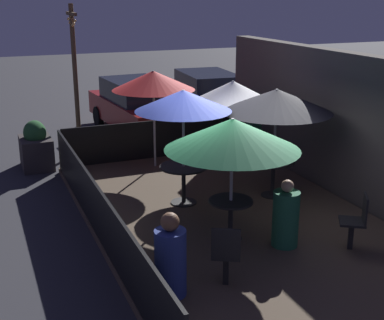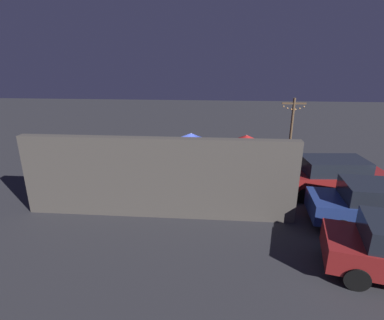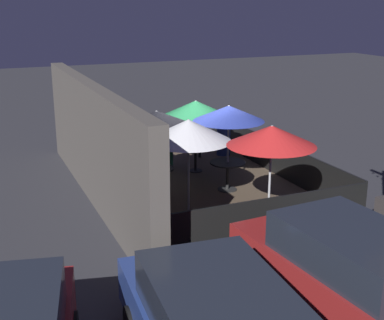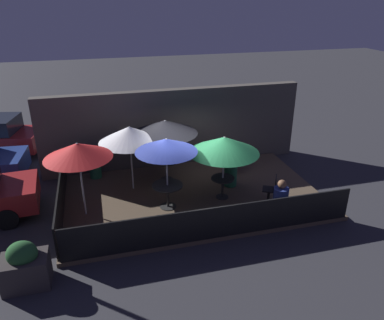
{
  "view_description": "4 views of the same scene",
  "coord_description": "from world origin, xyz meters",
  "px_view_note": "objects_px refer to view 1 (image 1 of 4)",
  "views": [
    {
      "loc": [
        8.24,
        -4.13,
        4.08
      ],
      "look_at": [
        -0.88,
        -0.39,
        1.0
      ],
      "focal_mm": 50.0,
      "sensor_mm": 36.0,
      "label": 1
    },
    {
      "loc": [
        -2.04,
        12.52,
        5.55
      ],
      "look_at": [
        -1.01,
        -0.2,
        1.22
      ],
      "focal_mm": 28.0,
      "sensor_mm": 36.0,
      "label": 2
    },
    {
      "loc": [
        -12.79,
        5.49,
        4.91
      ],
      "look_at": [
        -0.81,
        0.41,
        1.02
      ],
      "focal_mm": 50.0,
      "sensor_mm": 36.0,
      "label": 3
    },
    {
      "loc": [
        -2.78,
        -10.39,
        6.18
      ],
      "look_at": [
        0.05,
        0.24,
        1.25
      ],
      "focal_mm": 35.0,
      "sensor_mm": 36.0,
      "label": 4
    }
  ],
  "objects_px": {
    "patio_umbrella_1": "(232,134)",
    "patio_chair_0": "(226,253)",
    "patio_chair_1": "(356,220)",
    "patron_2": "(170,259)",
    "patron_1": "(286,217)",
    "patio_umbrella_0": "(183,101)",
    "dining_table_0": "(184,174)",
    "planter_box": "(36,147)",
    "parked_car_1": "(208,96)",
    "dining_table_1": "(231,209)",
    "dining_table_2": "(273,169)",
    "patio_umbrella_3": "(153,80)",
    "light_post": "(75,72)",
    "parked_car_0": "(137,106)",
    "patio_umbrella_2": "(277,101)",
    "patron_0": "(253,138)",
    "parked_car_2": "(286,94)",
    "patio_umbrella_4": "(233,93)"
  },
  "relations": [
    {
      "from": "parked_car_0",
      "to": "patio_umbrella_3",
      "type": "bearing_deg",
      "value": -14.61
    },
    {
      "from": "patio_chair_0",
      "to": "patio_chair_1",
      "type": "height_order",
      "value": "patio_chair_0"
    },
    {
      "from": "patio_chair_0",
      "to": "planter_box",
      "type": "xyz_separation_m",
      "value": [
        -6.94,
        -1.76,
        -0.12
      ]
    },
    {
      "from": "light_post",
      "to": "planter_box",
      "type": "bearing_deg",
      "value": -53.45
    },
    {
      "from": "light_post",
      "to": "patron_1",
      "type": "bearing_deg",
      "value": 15.89
    },
    {
      "from": "parked_car_0",
      "to": "patio_umbrella_1",
      "type": "bearing_deg",
      "value": -9.75
    },
    {
      "from": "patio_umbrella_3",
      "to": "planter_box",
      "type": "relative_size",
      "value": 1.93
    },
    {
      "from": "dining_table_1",
      "to": "dining_table_2",
      "type": "bearing_deg",
      "value": 131.43
    },
    {
      "from": "patio_chair_0",
      "to": "parked_car_0",
      "type": "distance_m",
      "value": 9.36
    },
    {
      "from": "patio_umbrella_0",
      "to": "patron_0",
      "type": "xyz_separation_m",
      "value": [
        -2.09,
        2.67,
        -1.52
      ]
    },
    {
      "from": "dining_table_1",
      "to": "light_post",
      "type": "bearing_deg",
      "value": -168.88
    },
    {
      "from": "dining_table_0",
      "to": "dining_table_1",
      "type": "height_order",
      "value": "dining_table_0"
    },
    {
      "from": "patio_umbrella_0",
      "to": "dining_table_1",
      "type": "height_order",
      "value": "patio_umbrella_0"
    },
    {
      "from": "patio_chair_0",
      "to": "patio_chair_1",
      "type": "relative_size",
      "value": 1.0
    },
    {
      "from": "patio_umbrella_0",
      "to": "patron_0",
      "type": "distance_m",
      "value": 3.71
    },
    {
      "from": "dining_table_2",
      "to": "parked_car_2",
      "type": "relative_size",
      "value": 0.2
    },
    {
      "from": "parked_car_0",
      "to": "patron_0",
      "type": "bearing_deg",
      "value": 19.75
    },
    {
      "from": "patio_chair_1",
      "to": "light_post",
      "type": "distance_m",
      "value": 8.29
    },
    {
      "from": "patio_umbrella_1",
      "to": "patron_1",
      "type": "height_order",
      "value": "patio_umbrella_1"
    },
    {
      "from": "parked_car_0",
      "to": "dining_table_2",
      "type": "bearing_deg",
      "value": 4.03
    },
    {
      "from": "patio_umbrella_0",
      "to": "dining_table_1",
      "type": "relative_size",
      "value": 3.05
    },
    {
      "from": "patron_2",
      "to": "patio_chair_0",
      "type": "bearing_deg",
      "value": -167.35
    },
    {
      "from": "patron_0",
      "to": "patron_1",
      "type": "distance_m",
      "value": 4.8
    },
    {
      "from": "patio_chair_0",
      "to": "patron_2",
      "type": "xyz_separation_m",
      "value": [
        -0.1,
        -0.79,
        0.01
      ]
    },
    {
      "from": "patio_chair_0",
      "to": "parked_car_2",
      "type": "xyz_separation_m",
      "value": [
        -9.24,
        6.7,
        0.21
      ]
    },
    {
      "from": "patio_umbrella_1",
      "to": "patio_umbrella_2",
      "type": "height_order",
      "value": "patio_umbrella_2"
    },
    {
      "from": "patio_umbrella_0",
      "to": "patio_umbrella_4",
      "type": "bearing_deg",
      "value": 121.21
    },
    {
      "from": "patio_umbrella_2",
      "to": "dining_table_2",
      "type": "height_order",
      "value": "patio_umbrella_2"
    },
    {
      "from": "patron_0",
      "to": "patio_umbrella_3",
      "type": "bearing_deg",
      "value": 73.33
    },
    {
      "from": "patio_umbrella_1",
      "to": "patron_0",
      "type": "distance_m",
      "value": 4.84
    },
    {
      "from": "patio_umbrella_1",
      "to": "patio_umbrella_4",
      "type": "bearing_deg",
      "value": 153.51
    },
    {
      "from": "patron_1",
      "to": "parked_car_2",
      "type": "distance_m",
      "value": 9.94
    },
    {
      "from": "patron_1",
      "to": "planter_box",
      "type": "distance_m",
      "value": 6.93
    },
    {
      "from": "patron_1",
      "to": "parked_car_1",
      "type": "xyz_separation_m",
      "value": [
        -9.1,
        2.64,
        0.23
      ]
    },
    {
      "from": "planter_box",
      "to": "parked_car_0",
      "type": "xyz_separation_m",
      "value": [
        -2.3,
        3.25,
        0.33
      ]
    },
    {
      "from": "patio_umbrella_4",
      "to": "patron_2",
      "type": "distance_m",
      "value": 5.08
    },
    {
      "from": "patio_umbrella_0",
      "to": "dining_table_0",
      "type": "distance_m",
      "value": 1.44
    },
    {
      "from": "planter_box",
      "to": "parked_car_1",
      "type": "height_order",
      "value": "parked_car_1"
    },
    {
      "from": "dining_table_0",
      "to": "light_post",
      "type": "height_order",
      "value": "light_post"
    },
    {
      "from": "patio_umbrella_1",
      "to": "patio_chair_0",
      "type": "distance_m",
      "value": 2.01
    },
    {
      "from": "patio_umbrella_0",
      "to": "patron_2",
      "type": "xyz_separation_m",
      "value": [
        3.06,
        -1.39,
        -1.52
      ]
    },
    {
      "from": "patio_umbrella_0",
      "to": "patio_umbrella_3",
      "type": "bearing_deg",
      "value": 174.68
    },
    {
      "from": "patio_umbrella_3",
      "to": "dining_table_0",
      "type": "xyz_separation_m",
      "value": [
        2.46,
        -0.23,
        -1.44
      ]
    },
    {
      "from": "parked_car_2",
      "to": "patron_0",
      "type": "bearing_deg",
      "value": -27.93
    },
    {
      "from": "light_post",
      "to": "parked_car_1",
      "type": "xyz_separation_m",
      "value": [
        -2.06,
        4.64,
        -1.31
      ]
    },
    {
      "from": "patron_0",
      "to": "dining_table_1",
      "type": "bearing_deg",
      "value": 138.97
    },
    {
      "from": "patio_chair_1",
      "to": "patron_1",
      "type": "bearing_deg",
      "value": 3.36
    },
    {
      "from": "planter_box",
      "to": "parked_car_0",
      "type": "relative_size",
      "value": 0.25
    },
    {
      "from": "patio_umbrella_3",
      "to": "dining_table_2",
      "type": "height_order",
      "value": "patio_umbrella_3"
    },
    {
      "from": "patio_chair_1",
      "to": "patron_2",
      "type": "distance_m",
      "value": 3.22
    }
  ]
}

